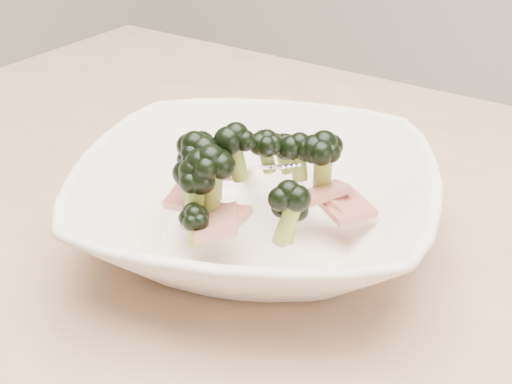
% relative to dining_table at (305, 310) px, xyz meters
% --- Properties ---
extents(dining_table, '(1.20, 0.80, 0.75)m').
position_rel_dining_table_xyz_m(dining_table, '(0.00, 0.00, 0.00)').
color(dining_table, tan).
rests_on(dining_table, ground).
extents(broccoli_dish, '(0.41, 0.41, 0.12)m').
position_rel_dining_table_xyz_m(broccoli_dish, '(-0.03, -0.05, 0.14)').
color(broccoli_dish, '#F5E5CF').
rests_on(broccoli_dish, dining_table).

